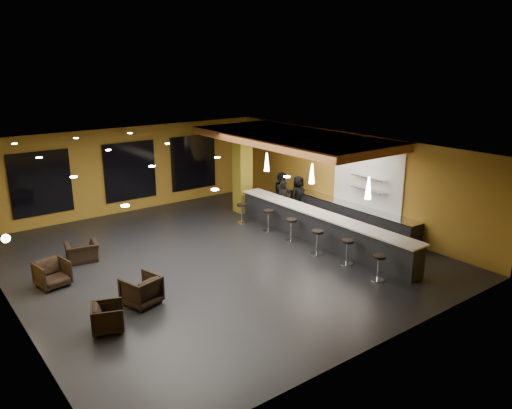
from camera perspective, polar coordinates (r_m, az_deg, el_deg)
floor at (r=16.18m, az=-4.61°, el=-6.19°), size 12.00×13.00×0.10m
ceiling at (r=15.18m, az=-4.92°, el=6.47°), size 12.00×13.00×0.10m
wall_back at (r=21.25m, az=-14.33°, el=3.90°), size 12.00×0.10×3.50m
wall_front at (r=10.95m, az=14.20°, el=-7.77°), size 12.00×0.10×3.50m
wall_left at (r=13.53m, az=-26.95°, el=-4.41°), size 0.10×13.00×3.50m
wall_right at (r=19.39m, az=10.50°, el=2.97°), size 0.10×13.00×3.50m
wood_soffit at (r=18.37m, az=4.07°, el=7.59°), size 3.60×8.00×0.28m
window_left at (r=20.11m, az=-23.37°, el=2.22°), size 2.20×0.06×2.40m
window_center at (r=21.17m, az=-14.20°, el=3.72°), size 2.20×0.06×2.40m
window_right at (r=22.47m, az=-7.16°, el=4.80°), size 2.20×0.06×2.40m
tile_backsplash at (r=18.63m, az=12.61°, el=3.10°), size 0.06×3.20×2.40m
bar_counter at (r=17.40m, az=7.34°, el=-2.71°), size 0.60×8.00×1.00m
bar_top at (r=17.23m, az=7.41°, el=-1.06°), size 0.78×8.10×0.05m
prep_counter at (r=19.13m, az=10.59°, el=-1.32°), size 0.70×6.00×0.86m
prep_top at (r=19.00m, az=10.66°, el=-0.01°), size 0.72×6.00×0.03m
wall_shelf_lower at (r=18.49m, az=12.73°, el=1.72°), size 0.30×1.50×0.03m
wall_shelf_upper at (r=18.39m, az=12.81°, el=3.08°), size 0.30×1.50×0.03m
column at (r=20.46m, az=-1.56°, el=3.93°), size 0.60×0.60×3.50m
wall_sconce at (r=14.01m, az=-26.69°, el=-3.49°), size 0.22×0.22×0.22m
pendant_0 at (r=15.58m, az=12.72°, el=1.86°), size 0.20×0.20×0.70m
pendant_1 at (r=17.24m, az=6.40°, el=3.54°), size 0.20×0.20×0.70m
pendant_2 at (r=19.08m, az=1.23°, el=4.88°), size 0.20×0.20×0.70m
staff_a at (r=19.52m, az=3.22°, el=0.44°), size 0.69×0.57×1.61m
staff_b at (r=20.22m, az=2.99°, el=1.24°), size 1.04×0.94×1.77m
staff_c at (r=20.41m, az=4.82°, el=1.08°), size 0.86×0.64×1.58m
armchair_a at (r=12.41m, az=-16.56°, el=-12.26°), size 0.94×0.93×0.67m
armchair_b at (r=13.38m, az=-12.98°, el=-9.53°), size 1.03×1.05×0.78m
armchair_c at (r=15.13m, az=-22.25°, el=-7.33°), size 0.94×0.96×0.75m
armchair_d at (r=16.63m, az=-19.28°, el=-5.14°), size 1.08×0.99×0.62m
bar_stool_0 at (r=14.75m, az=13.85°, el=-6.65°), size 0.39×0.39×0.77m
bar_stool_1 at (r=15.67m, az=10.39°, el=-4.98°), size 0.40×0.40×0.80m
bar_stool_2 at (r=16.30m, az=7.02°, el=-3.95°), size 0.41×0.41×0.82m
bar_stool_3 at (r=17.37m, az=4.06°, el=-2.58°), size 0.41×0.41×0.81m
bar_stool_4 at (r=18.36m, az=1.44°, el=-1.51°), size 0.41×0.41×0.81m
bar_stool_5 at (r=19.26m, az=-1.64°, el=-0.73°), size 0.39×0.39×0.77m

